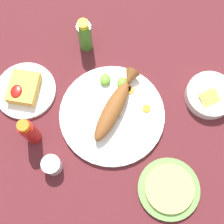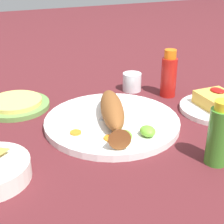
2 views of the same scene
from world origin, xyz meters
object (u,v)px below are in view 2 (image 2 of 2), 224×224
object	(u,v)px
fried_fish	(113,112)
side_plate_fries	(217,109)
hot_sauce_bottle_green	(219,135)
tortilla_plate	(16,106)
main_plate	(112,122)
fork_far	(131,107)
hot_sauce_bottle_red	(169,75)
fork_near	(116,104)
salt_cup	(132,83)

from	to	relation	value
fried_fish	side_plate_fries	bearing A→B (deg)	-76.22
hot_sauce_bottle_green	tortilla_plate	world-z (taller)	hot_sauce_bottle_green
hot_sauce_bottle_green	main_plate	bearing A→B (deg)	28.67
fork_far	tortilla_plate	world-z (taller)	fork_far
fried_fish	fork_far	size ratio (longest dim) A/B	1.64
fork_far	hot_sauce_bottle_red	size ratio (longest dim) A/B	1.13
side_plate_fries	tortilla_plate	size ratio (longest dim) A/B	1.08
fork_near	hot_sauce_bottle_red	distance (m)	0.21
side_plate_fries	salt_cup	bearing A→B (deg)	32.50
fork_near	fork_far	bearing A→B (deg)	-88.40
tortilla_plate	salt_cup	bearing A→B (deg)	-91.60
hot_sauce_bottle_red	salt_cup	distance (m)	0.13
side_plate_fries	fried_fish	bearing A→B (deg)	86.52
main_plate	fork_far	bearing A→B (deg)	-59.57
fork_near	side_plate_fries	bearing A→B (deg)	-68.42
fork_near	fork_far	distance (m)	0.05
fried_fish	main_plate	bearing A→B (deg)	-0.00
hot_sauce_bottle_green	side_plate_fries	world-z (taller)	hot_sauce_bottle_green
fork_far	salt_cup	bearing A→B (deg)	2.96
main_plate	side_plate_fries	xyz separation A→B (m)	(-0.04, -0.31, -0.00)
hot_sauce_bottle_green	salt_cup	distance (m)	0.45
main_plate	hot_sauce_bottle_red	world-z (taller)	hot_sauce_bottle_red
main_plate	fork_far	size ratio (longest dim) A/B	2.11
hot_sauce_bottle_green	tortilla_plate	bearing A→B (deg)	37.32
fork_near	fried_fish	bearing A→B (deg)	-162.28
fork_far	tortilla_plate	bearing A→B (deg)	90.54
main_plate	fork_near	size ratio (longest dim) A/B	2.49
tortilla_plate	fried_fish	bearing A→B (deg)	-137.80
fork_far	salt_cup	size ratio (longest dim) A/B	2.77
tortilla_plate	fork_far	bearing A→B (deg)	-119.30
main_plate	hot_sauce_bottle_green	distance (m)	0.29
fork_near	main_plate	bearing A→B (deg)	-164.58
salt_cup	fork_near	bearing A→B (deg)	137.55
hot_sauce_bottle_red	fried_fish	bearing A→B (deg)	118.71
fork_near	hot_sauce_bottle_green	world-z (taller)	hot_sauce_bottle_green
main_plate	fried_fish	size ratio (longest dim) A/B	1.29
salt_cup	side_plate_fries	world-z (taller)	salt_cup
hot_sauce_bottle_red	tortilla_plate	xyz separation A→B (m)	(0.09, 0.46, -0.06)
fried_fish	tortilla_plate	world-z (taller)	fried_fish
fried_fish	tortilla_plate	bearing A→B (deg)	59.46
hot_sauce_bottle_red	side_plate_fries	world-z (taller)	hot_sauce_bottle_red
fork_near	tortilla_plate	distance (m)	0.29
fried_fish	side_plate_fries	xyz separation A→B (m)	(-0.02, -0.32, -0.04)
main_plate	fried_fish	distance (m)	0.04
hot_sauce_bottle_red	main_plate	bearing A→B (deg)	115.73
side_plate_fries	hot_sauce_bottle_red	bearing A→B (deg)	23.88
fork_far	tortilla_plate	distance (m)	0.34
fried_fish	fork_near	bearing A→B (deg)	-10.48
fried_fish	hot_sauce_bottle_green	world-z (taller)	hot_sauce_bottle_green
salt_cup	side_plate_fries	xyz separation A→B (m)	(-0.24, -0.15, -0.02)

